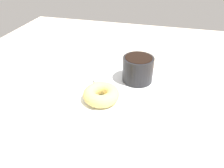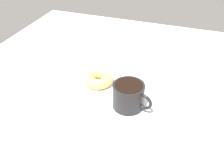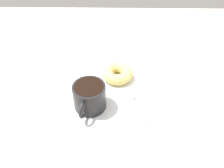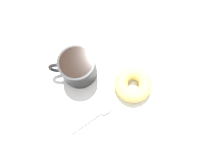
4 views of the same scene
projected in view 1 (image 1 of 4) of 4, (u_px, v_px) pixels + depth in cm
name	position (u px, v px, depth cm)	size (l,w,h in cm)	color
ground_plane	(114.00, 88.00, 67.59)	(120.00, 120.00, 2.00)	beige
napkin	(112.00, 90.00, 64.74)	(31.53, 31.53, 0.30)	white
coffee_cup	(138.00, 68.00, 67.15)	(12.37, 9.45, 7.85)	black
donut	(101.00, 94.00, 59.66)	(10.03, 10.03, 3.55)	#E5C66B
spoon	(97.00, 77.00, 69.83)	(12.40, 5.48, 0.90)	#B7B2A8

